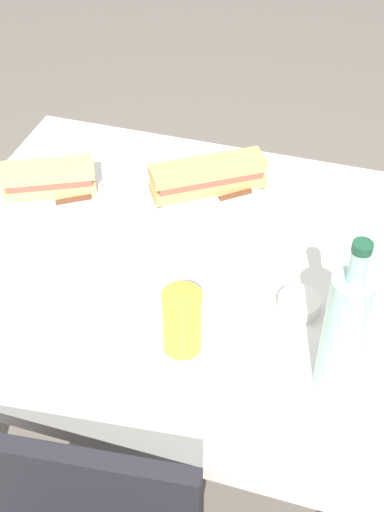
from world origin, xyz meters
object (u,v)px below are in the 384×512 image
dining_table (192,303)px  plate_near (52,194)px  plate_far (208,191)px  water_bottle (344,331)px  olive_bowl (299,304)px  knife_far (219,199)px  baguette_sandwich_near (49,179)px  knife_near (56,203)px  beer_glass (182,321)px  baguette_sandwich_far (208,176)px

dining_table → plate_near: bearing=-18.2°
plate_far → water_bottle: 0.58m
plate_near → olive_bowl: size_ratio=2.87×
dining_table → knife_far: size_ratio=7.36×
dining_table → plate_far: (0.03, -0.24, 0.12)m
plate_near → plate_far: size_ratio=1.00×
dining_table → olive_bowl: size_ratio=13.34×
baguette_sandwich_near → knife_near: (-0.03, 0.04, -0.03)m
knife_far → olive_bowl: (-0.23, 0.26, -0.00)m
dining_table → water_bottle: size_ratio=3.43×
plate_near → knife_near: bearing=128.3°
knife_near → knife_far: bearing=-161.0°
knife_near → knife_far: size_ratio=1.07×
knife_near → beer_glass: size_ratio=1.22×
olive_bowl → baguette_sandwich_near: bearing=-17.3°
knife_near → olive_bowl: 0.59m
plate_far → beer_glass: (-0.08, 0.45, 0.06)m
dining_table → baguette_sandwich_far: (0.03, -0.24, 0.16)m
dining_table → knife_near: knife_near is taller
baguette_sandwich_near → olive_bowl: 0.63m
plate_near → beer_glass: size_ratio=1.79×
knife_near → plate_far: knife_near is taller
knife_far → baguette_sandwich_near: bearing=11.7°
plate_far → knife_far: knife_far is taller
water_bottle → olive_bowl: bearing=-59.2°
water_bottle → plate_near: bearing=-26.0°
dining_table → plate_far: bearing=-81.7°
dining_table → plate_far: size_ratio=4.65×
plate_near → baguette_sandwich_far: bearing=-161.4°
baguette_sandwich_far → beer_glass: beer_glass is taller
knife_far → beer_glass: 0.42m
plate_near → olive_bowl: bearing=162.7°
baguette_sandwich_near → water_bottle: 0.77m
plate_near → knife_far: bearing=-168.3°
beer_glass → olive_bowl: bearing=-141.0°
knife_near → olive_bowl: bearing=165.5°
knife_near → plate_far: (-0.30, -0.15, -0.01)m
baguette_sandwich_near → knife_far: baguette_sandwich_near is taller
dining_table → knife_far: knife_far is taller
baguette_sandwich_far → water_bottle: size_ratio=0.81×
baguette_sandwich_far → knife_far: (-0.04, 0.04, -0.03)m
dining_table → knife_near: bearing=-13.5°
olive_bowl → plate_near: bearing=-17.3°
water_bottle → olive_bowl: 0.21m
plate_near → knife_near: 0.05m
knife_near → olive_bowl: (-0.57, 0.15, -0.00)m
baguette_sandwich_near → baguette_sandwich_far: (-0.34, -0.11, -0.00)m
dining_table → baguette_sandwich_near: (0.37, -0.12, 0.16)m
baguette_sandwich_far → olive_bowl: 0.40m
olive_bowl → beer_glass: bearing=39.0°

